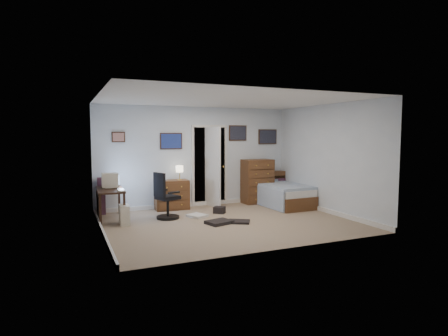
# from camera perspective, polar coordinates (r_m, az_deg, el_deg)

# --- Properties ---
(floor) EXTENTS (5.00, 4.00, 0.02)m
(floor) POSITION_cam_1_polar(r_m,az_deg,el_deg) (7.79, 0.68, -8.34)
(floor) COLOR tan
(floor) RESTS_ON ground
(computer_desk) EXTENTS (0.58, 1.17, 0.66)m
(computer_desk) POSITION_cam_1_polar(r_m,az_deg,el_deg) (8.28, -17.49, -4.12)
(computer_desk) COLOR black
(computer_desk) RESTS_ON floor
(crt_monitor) EXTENTS (0.36, 0.33, 0.32)m
(crt_monitor) POSITION_cam_1_polar(r_m,az_deg,el_deg) (8.39, -16.97, -1.81)
(crt_monitor) COLOR beige
(crt_monitor) RESTS_ON computer_desk
(keyboard) EXTENTS (0.15, 0.36, 0.02)m
(keyboard) POSITION_cam_1_polar(r_m,az_deg,el_deg) (7.93, -15.40, -3.26)
(keyboard) COLOR beige
(keyboard) RESTS_ON computer_desk
(pc_tower) EXTENTS (0.20, 0.38, 0.40)m
(pc_tower) POSITION_cam_1_polar(r_m,az_deg,el_deg) (7.82, -14.95, -6.89)
(pc_tower) COLOR beige
(pc_tower) RESTS_ON floor
(office_chair) EXTENTS (0.63, 0.63, 1.01)m
(office_chair) POSITION_cam_1_polar(r_m,az_deg,el_deg) (8.12, -8.90, -4.99)
(office_chair) COLOR black
(office_chair) RESTS_ON floor
(media_stack) EXTENTS (0.18, 0.18, 0.84)m
(media_stack) POSITION_cam_1_polar(r_m,az_deg,el_deg) (8.92, -18.17, -4.09)
(media_stack) COLOR maroon
(media_stack) RESTS_ON floor
(low_dresser) EXTENTS (0.82, 0.44, 0.71)m
(low_dresser) POSITION_cam_1_polar(r_m,az_deg,el_deg) (9.13, -7.96, -4.08)
(low_dresser) COLOR brown
(low_dresser) RESTS_ON floor
(table_lamp) EXTENTS (0.19, 0.19, 0.35)m
(table_lamp) POSITION_cam_1_polar(r_m,az_deg,el_deg) (9.11, -6.79, -0.21)
(table_lamp) COLOR gold
(table_lamp) RESTS_ON low_dresser
(doorway) EXTENTS (0.96, 1.12, 2.05)m
(doorway) POSITION_cam_1_polar(r_m,az_deg,el_deg) (9.85, -2.86, 0.41)
(doorway) COLOR black
(doorway) RESTS_ON floor
(tall_dresser) EXTENTS (0.80, 0.48, 1.15)m
(tall_dresser) POSITION_cam_1_polar(r_m,az_deg,el_deg) (9.95, 5.10, -2.02)
(tall_dresser) COLOR brown
(tall_dresser) RESTS_ON floor
(headboard_bookcase) EXTENTS (0.90, 0.24, 0.81)m
(headboard_bookcase) POSITION_cam_1_polar(r_m,az_deg,el_deg) (10.44, 8.42, -2.54)
(headboard_bookcase) COLOR brown
(headboard_bookcase) RESTS_ON floor
(bed) EXTENTS (1.04, 1.87, 0.60)m
(bed) POSITION_cam_1_polar(r_m,az_deg,el_deg) (9.69, 8.57, -3.98)
(bed) COLOR brown
(bed) RESTS_ON floor
(wall_posters) EXTENTS (4.38, 0.04, 0.60)m
(wall_posters) POSITION_cam_1_polar(r_m,az_deg,el_deg) (9.63, -1.02, 4.75)
(wall_posters) COLOR #331E11
(wall_posters) RESTS_ON floor
(floor_clutter) EXTENTS (1.11, 1.43, 0.15)m
(floor_clutter) POSITION_cam_1_polar(r_m,az_deg,el_deg) (8.03, -0.91, -7.58)
(floor_clutter) COLOR black
(floor_clutter) RESTS_ON floor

